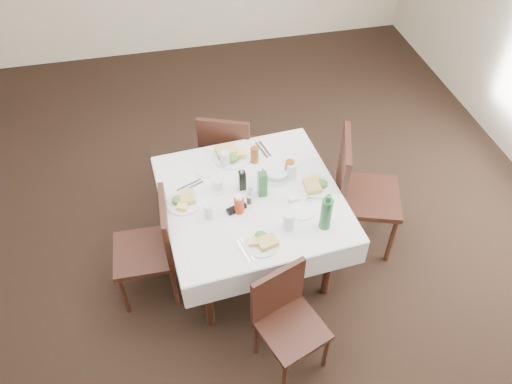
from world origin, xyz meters
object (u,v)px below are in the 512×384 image
Objects in this scene: oil_cruet_green at (262,183)px; green_bottle at (326,213)px; chair_north at (227,150)px; bread_basket at (276,173)px; chair_south at (285,314)px; chair_west at (154,243)px; water_w at (209,211)px; water_e at (291,171)px; oil_cruet_dark at (242,180)px; ketchup_bottle at (239,204)px; coffee_mug at (218,185)px; dining_table at (252,204)px; chair_east at (357,187)px; water_n at (225,159)px; water_s at (289,221)px.

green_bottle is (0.34, -0.39, 0.02)m from oil_cruet_green.
bread_basket is at bearing -68.10° from chair_north.
chair_south is 0.91× the size of chair_west.
chair_north reaches higher than water_w.
chair_north reaches higher than water_e.
oil_cruet_dark is (0.28, 0.22, 0.03)m from water_w.
chair_west is 0.51m from water_w.
green_bottle is (0.75, -0.25, 0.07)m from water_w.
green_bottle reaches higher than ketchup_bottle.
chair_south is 6.86× the size of coffee_mug.
green_bottle is (0.47, -0.47, 0.04)m from oil_cruet_dark.
chair_west is at bearing -166.06° from bread_basket.
dining_table is 0.86m from chair_east.
water_n reaches higher than coffee_mug.
oil_cruet_green reaches higher than ketchup_bottle.
dining_table is 6.54× the size of bread_basket.
water_n is (-0.09, -0.45, 0.31)m from chair_north.
chair_west reaches higher than water_w.
chair_south reaches higher than dining_table.
dining_table is 0.30m from bread_basket.
oil_cruet_green reaches higher than oil_cruet_dark.
oil_cruet_green is at bearing 5.76° from chair_west.
water_w is at bearing -157.67° from dining_table.
oil_cruet_dark is at bearing 38.77° from water_w.
ketchup_bottle reaches higher than chair_south.
oil_cruet_dark is at bearing 96.03° from chair_south.
dining_table is 11.21× the size of coffee_mug.
water_w is at bearing -112.06° from coffee_mug.
chair_north reaches higher than chair_south.
chair_east is at bearing -16.38° from water_n.
coffee_mug is (-0.22, 0.12, 0.12)m from dining_table.
water_e reaches higher than dining_table.
dining_table is at bearing 22.33° from water_w.
chair_north is at bearing 75.31° from coffee_mug.
ketchup_bottle is at bearing -146.47° from oil_cruet_green.
water_e is at bearing 4.81° from oil_cruet_dark.
water_s is 0.49m from water_e.
dining_table is at bearing -29.36° from coffee_mug.
green_bottle is at bearing -9.06° from water_s.
oil_cruet_green reaches higher than coffee_mug.
water_n is 0.53m from water_w.
water_e is at bearing 174.68° from chair_east.
green_bottle reaches higher than oil_cruet_green.
bread_basket is (0.35, -0.20, -0.03)m from water_n.
water_n is (-0.17, 1.17, 0.35)m from chair_south.
oil_cruet_dark reaches higher than coffee_mug.
water_w is 0.39× the size of green_bottle.
water_n is at bearing 152.18° from water_e.
oil_cruet_dark is at bearing 178.89° from chair_east.
water_n is 0.77m from water_s.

